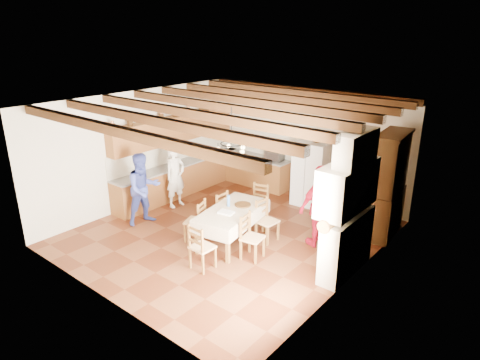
# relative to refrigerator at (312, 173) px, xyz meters

# --- Properties ---
(floor) EXTENTS (6.00, 6.50, 0.02)m
(floor) POSITION_rel_refrigerator_xyz_m (-0.55, -2.72, -0.87)
(floor) COLOR #4F2210
(floor) RESTS_ON ground
(ceiling) EXTENTS (6.00, 6.50, 0.02)m
(ceiling) POSITION_rel_refrigerator_xyz_m (-0.55, -2.72, 2.15)
(ceiling) COLOR silver
(ceiling) RESTS_ON ground
(wall_back) EXTENTS (6.00, 0.02, 3.00)m
(wall_back) POSITION_rel_refrigerator_xyz_m (-0.55, 0.54, 0.64)
(wall_back) COLOR beige
(wall_back) RESTS_ON ground
(wall_front) EXTENTS (6.00, 0.02, 3.00)m
(wall_front) POSITION_rel_refrigerator_xyz_m (-0.55, -5.98, 0.64)
(wall_front) COLOR beige
(wall_front) RESTS_ON ground
(wall_left) EXTENTS (0.02, 6.50, 3.00)m
(wall_left) POSITION_rel_refrigerator_xyz_m (-3.56, -2.72, 0.64)
(wall_left) COLOR beige
(wall_left) RESTS_ON ground
(wall_right) EXTENTS (0.02, 6.50, 3.00)m
(wall_right) POSITION_rel_refrigerator_xyz_m (2.46, -2.72, 0.64)
(wall_right) COLOR beige
(wall_right) RESTS_ON ground
(ceiling_beams) EXTENTS (6.00, 6.30, 0.16)m
(ceiling_beams) POSITION_rel_refrigerator_xyz_m (-0.55, -2.72, 2.05)
(ceiling_beams) COLOR #3C250E
(ceiling_beams) RESTS_ON ground
(lower_cabinets_left) EXTENTS (0.60, 4.30, 0.86)m
(lower_cabinets_left) POSITION_rel_refrigerator_xyz_m (-3.25, -1.67, -0.43)
(lower_cabinets_left) COLOR brown
(lower_cabinets_left) RESTS_ON ground
(lower_cabinets_back) EXTENTS (2.30, 0.60, 0.86)m
(lower_cabinets_back) POSITION_rel_refrigerator_xyz_m (-2.10, 0.23, -0.43)
(lower_cabinets_back) COLOR brown
(lower_cabinets_back) RESTS_ON ground
(countertop_left) EXTENTS (0.62, 4.30, 0.04)m
(countertop_left) POSITION_rel_refrigerator_xyz_m (-3.25, -1.67, 0.02)
(countertop_left) COLOR gray
(countertop_left) RESTS_ON lower_cabinets_left
(countertop_back) EXTENTS (2.34, 0.62, 0.04)m
(countertop_back) POSITION_rel_refrigerator_xyz_m (-2.10, 0.23, 0.02)
(countertop_back) COLOR gray
(countertop_back) RESTS_ON lower_cabinets_back
(backsplash_left) EXTENTS (0.03, 4.30, 0.60)m
(backsplash_left) POSITION_rel_refrigerator_xyz_m (-3.54, -1.67, 0.34)
(backsplash_left) COLOR #E9E6C9
(backsplash_left) RESTS_ON ground
(backsplash_back) EXTENTS (2.30, 0.03, 0.60)m
(backsplash_back) POSITION_rel_refrigerator_xyz_m (-2.10, 0.52, 0.34)
(backsplash_back) COLOR #E9E6C9
(backsplash_back) RESTS_ON ground
(upper_cabinets) EXTENTS (0.35, 4.20, 0.70)m
(upper_cabinets) POSITION_rel_refrigerator_xyz_m (-3.38, -1.67, 0.99)
(upper_cabinets) COLOR brown
(upper_cabinets) RESTS_ON ground
(fireplace) EXTENTS (0.56, 1.60, 2.80)m
(fireplace) POSITION_rel_refrigerator_xyz_m (2.17, -2.52, 0.54)
(fireplace) COLOR beige
(fireplace) RESTS_ON ground
(wall_picture) EXTENTS (0.34, 0.03, 0.42)m
(wall_picture) POSITION_rel_refrigerator_xyz_m (1.00, 0.51, 0.99)
(wall_picture) COLOR black
(wall_picture) RESTS_ON ground
(refrigerator) EXTENTS (0.91, 0.77, 1.72)m
(refrigerator) POSITION_rel_refrigerator_xyz_m (0.00, 0.00, 0.00)
(refrigerator) COLOR white
(refrigerator) RESTS_ON floor
(hutch) EXTENTS (0.68, 1.36, 2.38)m
(hutch) POSITION_rel_refrigerator_xyz_m (2.20, -0.47, 0.33)
(hutch) COLOR #351C0B
(hutch) RESTS_ON floor
(dining_table) EXTENTS (1.22, 1.94, 0.79)m
(dining_table) POSITION_rel_refrigerator_xyz_m (-0.21, -2.98, -0.15)
(dining_table) COLOR silver
(dining_table) RESTS_ON floor
(chandelier) EXTENTS (0.47, 0.47, 0.03)m
(chandelier) POSITION_rel_refrigerator_xyz_m (-0.21, -2.98, 1.39)
(chandelier) COLOR black
(chandelier) RESTS_ON ground
(chair_left_near) EXTENTS (0.52, 0.53, 0.96)m
(chair_left_near) POSITION_rel_refrigerator_xyz_m (-0.91, -3.42, -0.38)
(chair_left_near) COLOR brown
(chair_left_near) RESTS_ON floor
(chair_left_far) EXTENTS (0.41, 0.43, 0.96)m
(chair_left_far) POSITION_rel_refrigerator_xyz_m (-0.92, -2.70, -0.38)
(chair_left_far) COLOR brown
(chair_left_far) RESTS_ON floor
(chair_right_near) EXTENTS (0.46, 0.48, 0.96)m
(chair_right_near) POSITION_rel_refrigerator_xyz_m (0.56, -3.24, -0.38)
(chair_right_near) COLOR brown
(chair_right_near) RESTS_ON floor
(chair_right_far) EXTENTS (0.43, 0.45, 0.96)m
(chair_right_far) POSITION_rel_refrigerator_xyz_m (0.33, -2.42, -0.38)
(chair_right_far) COLOR brown
(chair_right_far) RESTS_ON floor
(chair_end_near) EXTENTS (0.43, 0.41, 0.96)m
(chair_end_near) POSITION_rel_refrigerator_xyz_m (0.03, -4.16, -0.38)
(chair_end_near) COLOR brown
(chair_end_near) RESTS_ON floor
(chair_end_far) EXTENTS (0.49, 0.48, 0.96)m
(chair_end_far) POSITION_rel_refrigerator_xyz_m (-0.40, -1.81, -0.38)
(chair_end_far) COLOR brown
(chair_end_far) RESTS_ON floor
(person_man) EXTENTS (0.41, 0.61, 1.64)m
(person_man) POSITION_rel_refrigerator_xyz_m (-2.67, -2.36, -0.04)
(person_man) COLOR white
(person_man) RESTS_ON floor
(person_woman_blue) EXTENTS (0.83, 0.97, 1.75)m
(person_woman_blue) POSITION_rel_refrigerator_xyz_m (-2.48, -3.54, 0.01)
(person_woman_blue) COLOR #3B48A4
(person_woman_blue) RESTS_ON floor
(person_woman_red) EXTENTS (0.82, 1.15, 1.81)m
(person_woman_red) POSITION_rel_refrigerator_xyz_m (1.31, -1.86, 0.05)
(person_woman_red) COLOR #AD0F25
(person_woman_red) RESTS_ON floor
(microwave) EXTENTS (0.52, 0.37, 0.28)m
(microwave) POSITION_rel_refrigerator_xyz_m (-1.35, 0.23, 0.18)
(microwave) COLOR silver
(microwave) RESTS_ON countertop_back
(fridge_vase) EXTENTS (0.31, 0.31, 0.28)m
(fridge_vase) POSITION_rel_refrigerator_xyz_m (0.09, 0.00, 1.00)
(fridge_vase) COLOR #351C0B
(fridge_vase) RESTS_ON refrigerator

